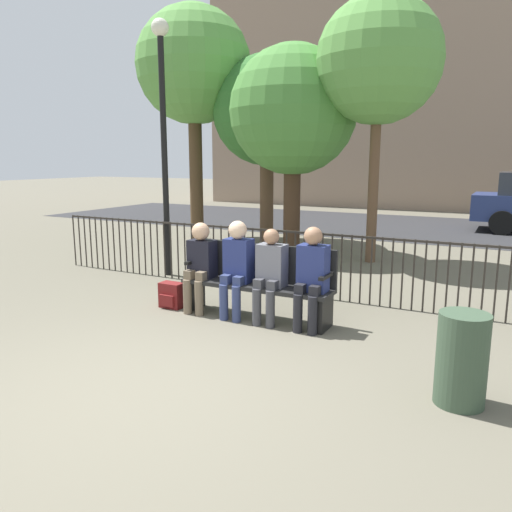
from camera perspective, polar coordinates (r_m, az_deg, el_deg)
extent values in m
plane|color=#605B4C|center=(4.55, -13.95, -14.93)|extent=(80.00, 80.00, 0.00)
cube|color=black|center=(6.18, 0.00, -3.41)|extent=(1.95, 0.45, 0.05)
cube|color=black|center=(6.29, 0.82, -0.73)|extent=(1.95, 0.05, 0.47)
cube|color=black|center=(6.70, -6.95, -4.35)|extent=(0.06, 0.38, 0.40)
cube|color=black|center=(5.89, 7.94, -6.53)|extent=(0.06, 0.38, 0.40)
cube|color=black|center=(6.60, -7.05, -0.58)|extent=(0.06, 0.38, 0.04)
cube|color=black|center=(5.78, 8.06, -2.26)|extent=(0.06, 0.38, 0.04)
cylinder|color=brown|center=(6.50, -7.85, -4.62)|extent=(0.11, 0.11, 0.45)
cylinder|color=brown|center=(6.40, -6.53, -4.84)|extent=(0.11, 0.11, 0.45)
cube|color=brown|center=(6.51, -7.40, -2.08)|extent=(0.11, 0.20, 0.12)
cube|color=brown|center=(6.41, -6.08, -2.26)|extent=(0.11, 0.20, 0.12)
cube|color=black|center=(6.52, -6.18, -0.30)|extent=(0.34, 0.22, 0.49)
sphere|color=tan|center=(6.44, -6.34, 2.81)|extent=(0.23, 0.23, 0.23)
cylinder|color=navy|center=(6.21, -3.71, -5.29)|extent=(0.11, 0.11, 0.45)
cylinder|color=navy|center=(6.12, -2.26, -5.52)|extent=(0.11, 0.11, 0.45)
cube|color=navy|center=(6.22, -3.25, -2.63)|extent=(0.11, 0.20, 0.12)
cube|color=navy|center=(6.13, -1.81, -2.82)|extent=(0.11, 0.20, 0.12)
cube|color=navy|center=(6.23, -1.99, -0.50)|extent=(0.34, 0.22, 0.54)
sphere|color=beige|center=(6.15, -2.11, 3.00)|extent=(0.23, 0.23, 0.23)
cylinder|color=#3D3D42|center=(5.99, 0.08, -5.88)|extent=(0.11, 0.11, 0.45)
cylinder|color=#3D3D42|center=(5.91, 1.64, -6.11)|extent=(0.11, 0.11, 0.45)
cube|color=#3D3D42|center=(6.00, 0.53, -3.11)|extent=(0.11, 0.20, 0.12)
cube|color=#3D3D42|center=(5.93, 2.08, -3.31)|extent=(0.11, 0.20, 0.12)
cube|color=slate|center=(6.02, 1.82, -1.06)|extent=(0.34, 0.22, 0.51)
sphere|color=#A37556|center=(5.94, 1.76, 2.22)|extent=(0.19, 0.19, 0.19)
cylinder|color=black|center=(5.78, 4.80, -6.57)|extent=(0.11, 0.11, 0.45)
cylinder|color=black|center=(5.71, 6.47, -6.80)|extent=(0.11, 0.11, 0.45)
cube|color=black|center=(5.79, 5.23, -3.70)|extent=(0.11, 0.20, 0.12)
cube|color=black|center=(5.73, 6.90, -3.90)|extent=(0.11, 0.20, 0.12)
cube|color=navy|center=(5.81, 6.55, -1.40)|extent=(0.34, 0.22, 0.55)
sphere|color=#A37556|center=(5.73, 6.56, 2.28)|extent=(0.21, 0.21, 0.21)
cube|color=maroon|center=(6.81, -9.61, -4.42)|extent=(0.31, 0.19, 0.34)
cube|color=maroon|center=(6.74, -10.18, -5.06)|extent=(0.22, 0.04, 0.15)
cylinder|color=#2D2823|center=(9.92, -20.05, 1.70)|extent=(0.02, 0.02, 0.95)
cylinder|color=#2D2823|center=(9.82, -19.50, 1.65)|extent=(0.02, 0.02, 0.95)
cylinder|color=#2D2823|center=(9.72, -18.93, 1.59)|extent=(0.02, 0.02, 0.95)
cylinder|color=#2D2823|center=(9.61, -18.36, 1.53)|extent=(0.02, 0.02, 0.95)
cylinder|color=#2D2823|center=(9.52, -17.77, 1.47)|extent=(0.02, 0.02, 0.95)
cylinder|color=#2D2823|center=(9.42, -17.17, 1.41)|extent=(0.02, 0.02, 0.95)
cylinder|color=#2D2823|center=(9.32, -16.55, 1.35)|extent=(0.02, 0.02, 0.95)
cylinder|color=#2D2823|center=(9.22, -15.93, 1.29)|extent=(0.02, 0.02, 0.95)
cylinder|color=#2D2823|center=(9.13, -15.29, 1.22)|extent=(0.02, 0.02, 0.95)
cylinder|color=#2D2823|center=(9.04, -14.64, 1.16)|extent=(0.02, 0.02, 0.95)
cylinder|color=#2D2823|center=(8.94, -13.97, 1.09)|extent=(0.02, 0.02, 0.95)
cylinder|color=#2D2823|center=(8.85, -13.29, 1.02)|extent=(0.02, 0.02, 0.95)
cylinder|color=#2D2823|center=(8.76, -12.60, 0.95)|extent=(0.02, 0.02, 0.95)
cylinder|color=#2D2823|center=(8.67, -11.89, 0.88)|extent=(0.02, 0.02, 0.95)
cylinder|color=#2D2823|center=(8.58, -11.17, 0.80)|extent=(0.02, 0.02, 0.95)
cylinder|color=#2D2823|center=(8.50, -10.43, 0.73)|extent=(0.02, 0.02, 0.95)
cylinder|color=#2D2823|center=(8.41, -9.68, 0.65)|extent=(0.02, 0.02, 0.95)
cylinder|color=#2D2823|center=(8.33, -8.91, 0.57)|extent=(0.02, 0.02, 0.95)
cylinder|color=#2D2823|center=(8.25, -8.13, 0.49)|extent=(0.02, 0.02, 0.95)
cylinder|color=#2D2823|center=(8.17, -7.33, 0.41)|extent=(0.02, 0.02, 0.95)
cylinder|color=#2D2823|center=(8.09, -6.52, 0.33)|extent=(0.02, 0.02, 0.95)
cylinder|color=#2D2823|center=(8.01, -5.69, 0.24)|extent=(0.02, 0.02, 0.95)
cylinder|color=#2D2823|center=(7.94, -4.84, 0.15)|extent=(0.02, 0.02, 0.95)
cylinder|color=#2D2823|center=(7.87, -3.98, 0.06)|extent=(0.02, 0.02, 0.95)
cylinder|color=#2D2823|center=(7.80, -3.11, -0.03)|extent=(0.02, 0.02, 0.95)
cylinder|color=#2D2823|center=(7.73, -2.21, -0.12)|extent=(0.02, 0.02, 0.95)
cylinder|color=#2D2823|center=(7.66, -1.30, -0.21)|extent=(0.02, 0.02, 0.95)
cylinder|color=#2D2823|center=(7.59, -0.38, -0.31)|extent=(0.02, 0.02, 0.95)
cylinder|color=#2D2823|center=(7.53, 0.56, -0.40)|extent=(0.02, 0.02, 0.95)
cylinder|color=#2D2823|center=(7.47, 1.52, -0.50)|extent=(0.02, 0.02, 0.95)
cylinder|color=#2D2823|center=(7.41, 2.49, -0.60)|extent=(0.02, 0.02, 0.95)
cylinder|color=#2D2823|center=(7.35, 3.48, -0.70)|extent=(0.02, 0.02, 0.95)
cylinder|color=#2D2823|center=(7.30, 4.48, -0.81)|extent=(0.02, 0.02, 0.95)
cylinder|color=#2D2823|center=(7.24, 5.50, -0.91)|extent=(0.02, 0.02, 0.95)
cylinder|color=#2D2823|center=(7.19, 6.53, -1.02)|extent=(0.02, 0.02, 0.95)
cylinder|color=#2D2823|center=(7.15, 7.58, -1.12)|extent=(0.02, 0.02, 0.95)
cylinder|color=#2D2823|center=(7.10, 8.64, -1.23)|extent=(0.02, 0.02, 0.95)
cylinder|color=#2D2823|center=(7.06, 9.71, -1.34)|extent=(0.02, 0.02, 0.95)
cylinder|color=#2D2823|center=(7.02, 10.80, -1.45)|extent=(0.02, 0.02, 0.95)
cylinder|color=#2D2823|center=(6.98, 11.89, -1.56)|extent=(0.02, 0.02, 0.95)
cylinder|color=#2D2823|center=(6.94, 13.00, -1.67)|extent=(0.02, 0.02, 0.95)
cylinder|color=#2D2823|center=(6.91, 14.13, -1.78)|extent=(0.02, 0.02, 0.95)
cylinder|color=#2D2823|center=(6.88, 15.26, -1.89)|extent=(0.02, 0.02, 0.95)
cylinder|color=#2D2823|center=(6.86, 16.40, -2.00)|extent=(0.02, 0.02, 0.95)
cylinder|color=#2D2823|center=(6.83, 17.55, -2.11)|extent=(0.02, 0.02, 0.95)
cylinder|color=#2D2823|center=(6.81, 18.71, -2.22)|extent=(0.02, 0.02, 0.95)
cylinder|color=#2D2823|center=(6.79, 19.87, -2.33)|extent=(0.02, 0.02, 0.95)
cylinder|color=#2D2823|center=(6.78, 21.04, -2.44)|extent=(0.02, 0.02, 0.95)
cylinder|color=#2D2823|center=(6.76, 22.22, -2.55)|extent=(0.02, 0.02, 0.95)
cylinder|color=#2D2823|center=(6.75, 23.40, -2.66)|extent=(0.02, 0.02, 0.95)
cylinder|color=#2D2823|center=(6.74, 24.58, -2.77)|extent=(0.02, 0.02, 0.95)
cylinder|color=#2D2823|center=(6.74, 25.77, -2.88)|extent=(0.02, 0.02, 0.95)
cylinder|color=#2D2823|center=(6.74, 26.95, -2.99)|extent=(0.02, 0.02, 0.95)
cube|color=#2D2823|center=(7.21, 4.68, 2.72)|extent=(9.00, 0.03, 0.03)
cylinder|color=brown|center=(9.79, 13.28, 8.28)|extent=(0.19, 0.19, 3.09)
sphere|color=#569342|center=(9.94, 13.87, 20.91)|extent=(2.29, 2.29, 2.29)
cylinder|color=#4C3823|center=(12.48, -6.87, 9.70)|extent=(0.32, 0.32, 3.39)
sphere|color=#569342|center=(12.66, -7.14, 20.83)|extent=(2.72, 2.72, 2.72)
cylinder|color=#422D1E|center=(10.62, 4.12, 6.38)|extent=(0.36, 0.36, 2.23)
sphere|color=#478438|center=(10.63, 4.26, 16.27)|extent=(2.62, 2.62, 2.62)
cylinder|color=brown|center=(12.02, 1.23, 7.31)|extent=(0.32, 0.32, 2.38)
sphere|color=#2D6628|center=(12.04, 1.26, 16.29)|extent=(2.53, 2.53, 2.53)
cylinder|color=black|center=(8.54, -10.41, 10.81)|extent=(0.10, 0.10, 3.92)
sphere|color=silver|center=(8.78, -10.91, 24.27)|extent=(0.28, 0.28, 0.28)
cube|color=#2B2B2D|center=(15.40, 17.04, 3.21)|extent=(24.00, 6.00, 0.01)
cylinder|color=black|center=(14.62, 26.28, 3.41)|extent=(0.64, 0.20, 0.64)
cylinder|color=black|center=(16.35, 26.47, 4.09)|extent=(0.64, 0.20, 0.64)
cube|color=gray|center=(23.55, 21.85, 20.36)|extent=(20.00, 6.00, 12.19)
cylinder|color=#384C38|center=(4.42, 22.45, -10.85)|extent=(0.40, 0.40, 0.77)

